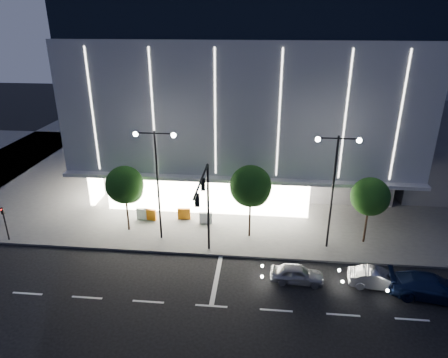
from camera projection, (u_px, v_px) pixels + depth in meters
name	position (u px, v px, depth m)	size (l,w,h in m)	color
ground	(184.00, 289.00, 26.27)	(160.00, 160.00, 0.00)	black
sidewalk_museum	(263.00, 164.00, 47.86)	(70.00, 40.00, 0.15)	#474747
museum	(248.00, 89.00, 42.98)	(30.00, 25.80, 18.00)	#4C4C51
traffic_mast	(205.00, 199.00, 27.33)	(0.33, 5.89, 7.07)	black
street_lamp_west	(157.00, 170.00, 29.79)	(3.16, 0.36, 9.00)	black
street_lamp_east	(334.00, 177.00, 28.60)	(3.16, 0.36, 9.00)	black
ped_signal_far	(5.00, 220.00, 31.06)	(0.22, 0.24, 3.00)	black
tree_left	(125.00, 187.00, 31.74)	(3.02, 3.02, 5.72)	black
tree_mid	(251.00, 188.00, 30.70)	(3.25, 3.25, 6.15)	black
tree_right	(370.00, 198.00, 30.05)	(2.91, 2.91, 5.51)	black
car_lead	(297.00, 274.00, 26.75)	(1.44, 3.59, 1.22)	#9A9CA1
car_second	(378.00, 279.00, 26.25)	(1.32, 3.79, 1.25)	#B0B1B8
car_third	(431.00, 287.00, 25.26)	(2.10, 5.17, 1.50)	#111E41
barrier_a	(150.00, 215.00, 34.60)	(1.10, 0.25, 1.00)	orange
barrier_b	(143.00, 214.00, 34.74)	(1.10, 0.25, 1.00)	white
barrier_c	(184.00, 214.00, 34.73)	(1.10, 0.25, 1.00)	#C7660B
barrier_d	(206.00, 218.00, 34.04)	(1.10, 0.25, 1.00)	silver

